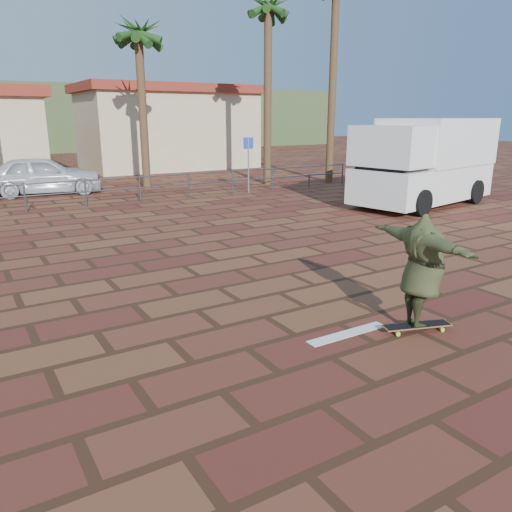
{
  "coord_description": "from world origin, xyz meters",
  "views": [
    {
      "loc": [
        -4.06,
        -6.36,
        3.14
      ],
      "look_at": [
        0.3,
        0.77,
        0.8
      ],
      "focal_mm": 35.0,
      "sensor_mm": 36.0,
      "label": 1
    }
  ],
  "objects_px": {
    "longboard": "(417,326)",
    "car_silver": "(43,175)",
    "car_white": "(42,177)",
    "skateboarder": "(422,271)",
    "campervan": "(425,160)"
  },
  "relations": [
    {
      "from": "longboard",
      "to": "campervan",
      "type": "xyz_separation_m",
      "value": [
        9.02,
        7.72,
        1.53
      ]
    },
    {
      "from": "longboard",
      "to": "car_white",
      "type": "distance_m",
      "value": 18.29
    },
    {
      "from": "skateboarder",
      "to": "campervan",
      "type": "bearing_deg",
      "value": -40.22
    },
    {
      "from": "longboard",
      "to": "skateboarder",
      "type": "relative_size",
      "value": 0.51
    },
    {
      "from": "longboard",
      "to": "car_silver",
      "type": "distance_m",
      "value": 17.85
    },
    {
      "from": "campervan",
      "to": "car_silver",
      "type": "height_order",
      "value": "campervan"
    },
    {
      "from": "skateboarder",
      "to": "car_silver",
      "type": "distance_m",
      "value": 17.84
    },
    {
      "from": "car_white",
      "to": "skateboarder",
      "type": "bearing_deg",
      "value": -169.32
    },
    {
      "from": "skateboarder",
      "to": "car_white",
      "type": "distance_m",
      "value": 18.29
    },
    {
      "from": "longboard",
      "to": "car_silver",
      "type": "bearing_deg",
      "value": 116.78
    },
    {
      "from": "campervan",
      "to": "longboard",
      "type": "bearing_deg",
      "value": -149.86
    },
    {
      "from": "skateboarder",
      "to": "longboard",
      "type": "bearing_deg",
      "value": -170.76
    },
    {
      "from": "car_silver",
      "to": "car_white",
      "type": "height_order",
      "value": "car_silver"
    },
    {
      "from": "skateboarder",
      "to": "car_silver",
      "type": "bearing_deg",
      "value": 17.11
    },
    {
      "from": "longboard",
      "to": "car_silver",
      "type": "xyz_separation_m",
      "value": [
        -2.44,
        17.67,
        0.71
      ]
    }
  ]
}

